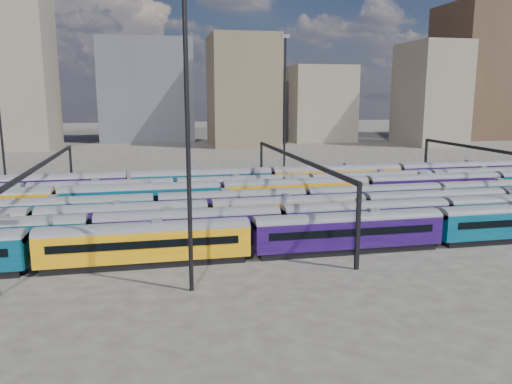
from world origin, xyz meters
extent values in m
plane|color=#3D3934|center=(0.00, 0.00, 0.00)|extent=(500.00, 500.00, 0.00)
cube|color=black|center=(-8.62, -15.00, 0.34)|extent=(18.21, 2.36, 0.67)
cube|color=#C47F07|center=(-8.62, -15.00, 2.06)|extent=(19.17, 2.78, 2.78)
cylinder|color=#4C4C51|center=(-8.62, -15.00, 3.45)|extent=(19.17, 2.78, 2.78)
cube|color=black|center=(-8.62, -16.41, 2.39)|extent=(16.87, 0.06, 0.72)
cube|color=black|center=(-8.62, -13.59, 2.39)|extent=(16.87, 0.06, 0.72)
cube|color=slate|center=(-8.62, -15.00, 4.19)|extent=(0.96, 0.86, 0.34)
cube|color=black|center=(11.14, -15.00, 0.34)|extent=(18.21, 2.36, 0.67)
cube|color=#19083A|center=(11.14, -15.00, 2.06)|extent=(19.17, 2.78, 2.78)
cylinder|color=#4C4C51|center=(11.14, -15.00, 3.45)|extent=(19.17, 2.78, 2.78)
cube|color=black|center=(11.14, -16.41, 2.39)|extent=(16.87, 0.06, 0.72)
cube|color=black|center=(11.14, -13.59, 2.39)|extent=(16.87, 0.06, 0.72)
cube|color=slate|center=(11.14, -15.00, 4.19)|extent=(0.96, 0.86, 0.34)
cube|color=black|center=(30.91, -13.59, 2.39)|extent=(16.87, 0.06, 0.72)
cube|color=black|center=(-4.22, -10.00, 0.33)|extent=(17.88, 2.32, 0.66)
cube|color=#19083A|center=(-4.22, -10.00, 2.02)|extent=(18.82, 2.73, 2.73)
cylinder|color=#4C4C51|center=(-4.22, -10.00, 3.39)|extent=(18.82, 2.73, 2.73)
cube|color=black|center=(-4.22, -11.38, 2.35)|extent=(16.56, 0.06, 0.71)
cube|color=black|center=(-4.22, -8.62, 2.35)|extent=(16.56, 0.06, 0.71)
cube|color=slate|center=(-4.22, -10.00, 4.11)|extent=(0.94, 0.85, 0.33)
cube|color=black|center=(15.20, -10.00, 0.33)|extent=(17.88, 2.32, 0.66)
cube|color=#19083A|center=(15.20, -10.00, 2.02)|extent=(18.82, 2.73, 2.73)
cylinder|color=#4C4C51|center=(15.20, -10.00, 3.39)|extent=(18.82, 2.73, 2.73)
cube|color=black|center=(15.20, -11.38, 2.35)|extent=(16.56, 0.06, 0.71)
cube|color=black|center=(15.20, -8.62, 2.35)|extent=(16.56, 0.06, 0.71)
cube|color=slate|center=(15.20, -10.00, 4.11)|extent=(0.94, 0.85, 0.33)
cube|color=black|center=(34.62, -8.62, 2.35)|extent=(16.56, 0.06, 0.71)
cube|color=black|center=(-11.00, -5.00, 0.32)|extent=(17.32, 2.25, 0.64)
cube|color=#19083A|center=(-11.00, -5.00, 1.96)|extent=(18.23, 2.64, 2.64)
cylinder|color=#4C4C51|center=(-11.00, -5.00, 3.28)|extent=(18.23, 2.64, 2.64)
cube|color=black|center=(-11.00, -6.34, 2.28)|extent=(16.04, 0.06, 0.68)
cube|color=black|center=(-11.00, -3.66, 2.28)|extent=(16.04, 0.06, 0.68)
cube|color=slate|center=(-11.00, -5.00, 3.99)|extent=(0.91, 0.82, 0.32)
cube|color=black|center=(7.83, -5.00, 0.32)|extent=(17.32, 2.25, 0.64)
cube|color=#C47F07|center=(7.83, -5.00, 1.96)|extent=(18.23, 2.64, 2.64)
cylinder|color=#4C4C51|center=(7.83, -5.00, 3.28)|extent=(18.23, 2.64, 2.64)
cube|color=black|center=(7.83, -6.34, 2.28)|extent=(16.04, 0.06, 0.68)
cube|color=black|center=(7.83, -3.66, 2.28)|extent=(16.04, 0.06, 0.68)
cube|color=slate|center=(7.83, -5.00, 3.99)|extent=(0.91, 0.82, 0.32)
cube|color=black|center=(26.66, -5.00, 0.32)|extent=(17.32, 2.25, 0.64)
cube|color=#19083A|center=(26.66, -5.00, 1.96)|extent=(18.23, 2.64, 2.64)
cylinder|color=#4C4C51|center=(26.66, -5.00, 3.28)|extent=(18.23, 2.64, 2.64)
cube|color=black|center=(26.66, -6.34, 2.28)|extent=(16.04, 0.06, 0.68)
cube|color=black|center=(26.66, -3.66, 2.28)|extent=(16.04, 0.06, 0.68)
cube|color=slate|center=(26.66, -5.00, 3.99)|extent=(0.91, 0.82, 0.32)
cube|color=black|center=(-16.92, 0.00, 0.32)|extent=(17.36, 2.25, 0.64)
cube|color=#043547|center=(-16.92, 0.00, 1.96)|extent=(18.27, 2.65, 2.65)
cylinder|color=#4C4C51|center=(-16.92, 0.00, 3.29)|extent=(18.27, 2.65, 2.65)
cube|color=black|center=(-16.92, -1.34, 2.28)|extent=(16.08, 0.06, 0.69)
cube|color=black|center=(-16.92, 1.34, 2.28)|extent=(16.08, 0.06, 0.69)
cube|color=slate|center=(-16.92, 0.00, 4.00)|extent=(0.91, 0.82, 0.32)
cube|color=black|center=(1.95, 0.00, 0.32)|extent=(17.36, 2.25, 0.64)
cube|color=#19083A|center=(1.95, 0.00, 1.96)|extent=(18.27, 2.65, 2.65)
cylinder|color=#4C4C51|center=(1.95, 0.00, 3.29)|extent=(18.27, 2.65, 2.65)
cube|color=black|center=(1.95, -1.34, 2.28)|extent=(16.08, 0.06, 0.69)
cube|color=black|center=(1.95, 1.34, 2.28)|extent=(16.08, 0.06, 0.69)
cube|color=slate|center=(1.95, 0.00, 4.00)|extent=(0.91, 0.82, 0.32)
cube|color=black|center=(20.83, 0.00, 0.32)|extent=(17.36, 2.25, 0.64)
cube|color=#19083A|center=(20.83, 0.00, 1.96)|extent=(18.27, 2.65, 2.65)
cylinder|color=#4C4C51|center=(20.83, 0.00, 3.29)|extent=(18.27, 2.65, 2.65)
cube|color=black|center=(20.83, -1.34, 2.28)|extent=(16.08, 0.06, 0.69)
cube|color=black|center=(20.83, 1.34, 2.28)|extent=(16.08, 0.06, 0.69)
cube|color=slate|center=(20.83, 0.00, 4.00)|extent=(0.91, 0.82, 0.32)
cube|color=black|center=(39.70, 0.00, 0.32)|extent=(17.36, 2.25, 0.64)
cube|color=#043547|center=(39.70, 0.00, 1.96)|extent=(18.27, 2.65, 2.65)
cylinder|color=#4C4C51|center=(39.70, 0.00, 3.29)|extent=(18.27, 2.65, 2.65)
cube|color=black|center=(39.70, -1.34, 2.28)|extent=(16.08, 0.06, 0.69)
cube|color=black|center=(39.70, 1.34, 2.28)|extent=(16.08, 0.06, 0.69)
cube|color=slate|center=(39.70, 0.00, 4.00)|extent=(0.91, 0.82, 0.32)
cube|color=black|center=(-9.28, 5.00, 0.35)|extent=(19.25, 2.50, 0.71)
cube|color=#043547|center=(-9.28, 5.00, 2.18)|extent=(20.27, 2.94, 2.94)
cylinder|color=#4C4C51|center=(-9.28, 5.00, 3.65)|extent=(20.27, 2.94, 2.94)
cube|color=black|center=(-9.28, 3.51, 2.53)|extent=(17.84, 0.06, 0.76)
cube|color=black|center=(-9.28, 6.49, 2.53)|extent=(17.84, 0.06, 0.76)
cube|color=slate|center=(-9.28, 5.00, 4.43)|extent=(1.01, 0.91, 0.35)
cube|color=black|center=(11.59, 5.00, 0.35)|extent=(19.25, 2.50, 0.71)
cube|color=#C47F07|center=(11.59, 5.00, 2.18)|extent=(20.27, 2.94, 2.94)
cylinder|color=#4C4C51|center=(11.59, 5.00, 3.65)|extent=(20.27, 2.94, 2.94)
cube|color=black|center=(11.59, 3.51, 2.53)|extent=(17.84, 0.06, 0.76)
cube|color=black|center=(11.59, 6.49, 2.53)|extent=(17.84, 0.06, 0.76)
cube|color=slate|center=(11.59, 5.00, 4.43)|extent=(1.01, 0.91, 0.35)
cube|color=black|center=(32.46, 5.00, 0.35)|extent=(19.25, 2.50, 0.71)
cube|color=#19083A|center=(32.46, 5.00, 2.18)|extent=(20.27, 2.94, 2.94)
cylinder|color=#4C4C51|center=(32.46, 5.00, 3.65)|extent=(20.27, 2.94, 2.94)
cube|color=black|center=(32.46, 3.51, 2.53)|extent=(17.84, 0.06, 0.76)
cube|color=black|center=(32.46, 6.49, 2.53)|extent=(17.84, 0.06, 0.76)
cube|color=slate|center=(32.46, 5.00, 4.43)|extent=(1.01, 0.91, 0.35)
cube|color=black|center=(-14.59, 10.00, 0.34)|extent=(18.25, 2.37, 0.67)
cube|color=#C47F07|center=(-14.59, 10.00, 2.06)|extent=(19.21, 2.79, 2.79)
cylinder|color=#4C4C51|center=(-14.59, 10.00, 3.46)|extent=(19.21, 2.79, 2.79)
cube|color=black|center=(-14.59, 8.59, 2.40)|extent=(16.90, 0.06, 0.72)
cube|color=black|center=(-14.59, 11.41, 2.40)|extent=(16.90, 0.06, 0.72)
cube|color=slate|center=(-14.59, 10.00, 4.20)|extent=(0.96, 0.86, 0.34)
cube|color=black|center=(5.22, 10.00, 0.34)|extent=(18.25, 2.37, 0.67)
cube|color=#19083A|center=(5.22, 10.00, 2.06)|extent=(19.21, 2.79, 2.79)
cylinder|color=#4C4C51|center=(5.22, 10.00, 3.46)|extent=(19.21, 2.79, 2.79)
cube|color=black|center=(5.22, 8.59, 2.40)|extent=(16.90, 0.06, 0.72)
cube|color=black|center=(5.22, 11.41, 2.40)|extent=(16.90, 0.06, 0.72)
cube|color=slate|center=(5.22, 10.00, 4.20)|extent=(0.96, 0.86, 0.34)
cube|color=black|center=(25.02, 10.00, 0.34)|extent=(18.25, 2.37, 0.67)
cube|color=#C47F07|center=(25.02, 10.00, 2.06)|extent=(19.21, 2.79, 2.79)
cylinder|color=#4C4C51|center=(25.02, 10.00, 3.46)|extent=(19.21, 2.79, 2.79)
cube|color=black|center=(25.02, 8.59, 2.40)|extent=(16.90, 0.06, 0.72)
cube|color=black|center=(25.02, 11.41, 2.40)|extent=(16.90, 0.06, 0.72)
cube|color=slate|center=(25.02, 10.00, 4.20)|extent=(0.96, 0.86, 0.34)
cube|color=black|center=(44.83, 10.00, 0.34)|extent=(18.25, 2.37, 0.67)
cube|color=#043547|center=(44.83, 10.00, 2.06)|extent=(19.21, 2.79, 2.79)
cylinder|color=#4C4C51|center=(44.83, 10.00, 3.46)|extent=(19.21, 2.79, 2.79)
cube|color=black|center=(44.83, 8.59, 2.40)|extent=(16.90, 0.06, 0.72)
cube|color=black|center=(44.83, 11.41, 2.40)|extent=(16.90, 0.06, 0.72)
cube|color=slate|center=(44.83, 10.00, 4.20)|extent=(0.96, 0.86, 0.34)
cube|color=black|center=(-22.11, 15.00, 0.37)|extent=(20.06, 2.60, 0.74)
cube|color=#19083A|center=(-22.11, 15.00, 2.27)|extent=(21.11, 3.06, 3.06)
cylinder|color=#4C4C51|center=(-22.11, 15.00, 3.80)|extent=(21.11, 3.06, 3.06)
cube|color=black|center=(-22.11, 13.45, 2.64)|extent=(18.58, 0.06, 0.79)
cube|color=black|center=(-22.11, 16.55, 2.64)|extent=(18.58, 0.06, 0.79)
cube|color=slate|center=(-22.11, 15.00, 4.62)|extent=(1.06, 0.95, 0.37)
cube|color=black|center=(-0.39, 15.00, 0.37)|extent=(20.06, 2.60, 0.74)
cube|color=#043547|center=(-0.39, 15.00, 2.27)|extent=(21.11, 3.06, 3.06)
cylinder|color=#4C4C51|center=(-0.39, 15.00, 3.80)|extent=(21.11, 3.06, 3.06)
cube|color=black|center=(-0.39, 13.45, 2.64)|extent=(18.58, 0.06, 0.79)
cube|color=black|center=(-0.39, 16.55, 2.64)|extent=(18.58, 0.06, 0.79)
cube|color=slate|center=(-0.39, 15.00, 4.62)|extent=(1.06, 0.95, 0.37)
cube|color=black|center=(21.32, 15.00, 0.37)|extent=(20.06, 2.60, 0.74)
cube|color=#C47F07|center=(21.32, 15.00, 2.27)|extent=(21.11, 3.06, 3.06)
cylinder|color=#4C4C51|center=(21.32, 15.00, 3.80)|extent=(21.11, 3.06, 3.06)
cube|color=black|center=(21.32, 13.45, 2.64)|extent=(18.58, 0.06, 0.79)
cube|color=black|center=(21.32, 16.55, 2.64)|extent=(18.58, 0.06, 0.79)
cube|color=slate|center=(21.32, 15.00, 4.62)|extent=(1.06, 0.95, 0.37)
cube|color=black|center=(43.04, 15.00, 0.37)|extent=(20.06, 2.60, 0.74)
cube|color=#19083A|center=(43.04, 15.00, 2.27)|extent=(21.11, 3.06, 3.06)
cylinder|color=#4C4C51|center=(43.04, 15.00, 3.80)|extent=(21.11, 3.06, 3.06)
cube|color=black|center=(43.04, 13.45, 2.64)|extent=(18.58, 0.06, 0.79)
cube|color=black|center=(43.04, 16.55, 2.64)|extent=(18.58, 0.06, 0.79)
cube|color=slate|center=(43.04, 15.00, 4.62)|extent=(1.06, 0.95, 0.37)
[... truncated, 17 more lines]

